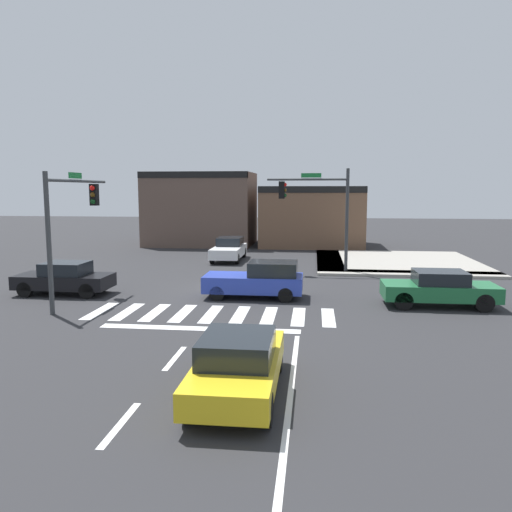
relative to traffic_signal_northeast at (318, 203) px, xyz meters
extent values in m
plane|color=#2B2B2D|center=(-3.98, -5.43, -3.88)|extent=(120.00, 120.00, 0.00)
cube|color=silver|center=(-8.33, -9.93, -3.87)|extent=(0.47, 2.74, 0.01)
cube|color=silver|center=(-7.24, -9.93, -3.87)|extent=(0.47, 2.74, 0.01)
cube|color=silver|center=(-6.15, -9.93, -3.87)|extent=(0.47, 2.74, 0.01)
cube|color=silver|center=(-5.07, -9.93, -3.87)|extent=(0.47, 2.74, 0.01)
cube|color=silver|center=(-3.98, -9.93, -3.87)|extent=(0.47, 2.74, 0.01)
cube|color=silver|center=(-2.89, -9.93, -3.87)|extent=(0.47, 2.74, 0.01)
cube|color=silver|center=(-1.81, -9.93, -3.87)|extent=(0.47, 2.74, 0.01)
cube|color=silver|center=(-0.72, -9.93, -3.87)|extent=(0.47, 2.74, 0.01)
cube|color=silver|center=(0.37, -9.93, -3.87)|extent=(0.47, 2.74, 0.01)
cube|color=white|center=(-3.98, -11.93, -3.87)|extent=(6.80, 0.50, 0.01)
cube|color=white|center=(-3.98, -14.93, -3.87)|extent=(0.16, 2.00, 0.01)
cube|color=white|center=(-3.98, -18.93, -3.87)|extent=(0.16, 2.00, 0.01)
cylinder|color=yellow|center=(-1.86, -14.39, -3.88)|extent=(1.03, 1.03, 0.01)
cylinder|color=white|center=(-2.09, -14.39, -3.87)|extent=(0.17, 0.17, 0.00)
cylinder|color=white|center=(-1.62, -14.39, -3.87)|extent=(0.17, 0.17, 0.00)
cube|color=white|center=(-1.86, -14.39, -3.87)|extent=(0.46, 0.04, 0.00)
cube|color=#9E998E|center=(5.02, -0.23, -3.80)|extent=(10.00, 1.60, 0.15)
cube|color=#9E998E|center=(0.82, 4.57, -3.80)|extent=(1.60, 10.00, 0.15)
cube|color=#9E998E|center=(5.02, 4.57, -3.80)|extent=(10.00, 10.00, 0.15)
cube|color=brown|center=(-9.65, 13.89, -0.88)|extent=(8.66, 6.63, 6.01)
cube|color=black|center=(-9.65, 10.77, 1.88)|extent=(8.66, 0.50, 0.50)
cube|color=brown|center=(-0.39, 13.99, -1.44)|extent=(8.24, 6.84, 4.87)
cube|color=black|center=(-0.39, 10.77, 0.74)|extent=(8.24, 0.50, 0.50)
cylinder|color=#383A3D|center=(1.58, 0.00, -1.00)|extent=(0.18, 0.18, 5.76)
cylinder|color=#383A3D|center=(-0.61, 0.00, 1.29)|extent=(4.39, 0.12, 0.12)
cube|color=black|center=(-2.01, 0.00, 0.72)|extent=(0.32, 0.32, 0.95)
sphere|color=red|center=(-1.84, 0.00, 1.01)|extent=(0.22, 0.22, 0.22)
sphere|color=#4C330C|center=(-1.84, 0.00, 0.72)|extent=(0.22, 0.22, 0.22)
sphere|color=#0C3814|center=(-1.84, 0.00, 0.42)|extent=(0.22, 0.22, 0.22)
cube|color=#197233|center=(-0.39, 0.00, 1.51)|extent=(1.10, 0.03, 0.24)
cylinder|color=#383A3D|center=(-9.87, -10.65, -1.23)|extent=(0.18, 0.18, 5.29)
cylinder|color=#383A3D|center=(-9.87, -8.06, 1.09)|extent=(0.12, 5.18, 0.12)
cube|color=black|center=(-9.87, -6.60, 0.52)|extent=(0.32, 0.32, 0.95)
sphere|color=red|center=(-9.87, -6.77, 0.81)|extent=(0.22, 0.22, 0.22)
sphere|color=#4C330C|center=(-9.87, -6.77, 0.52)|extent=(0.22, 0.22, 0.22)
sphere|color=#0C3814|center=(-9.87, -6.77, 0.22)|extent=(0.22, 0.22, 0.22)
cube|color=#197233|center=(-9.87, -8.32, 1.31)|extent=(0.03, 1.10, 0.24)
cube|color=#23389E|center=(-2.76, -6.81, -3.25)|extent=(4.21, 1.86, 0.70)
cube|color=black|center=(-1.92, -6.81, -2.60)|extent=(2.04, 1.63, 0.59)
cylinder|color=black|center=(-4.19, -7.63, -3.57)|extent=(0.62, 0.22, 0.62)
cylinder|color=black|center=(-4.19, -5.99, -3.57)|extent=(0.62, 0.22, 0.62)
cylinder|color=black|center=(-1.33, -7.63, -3.57)|extent=(0.62, 0.22, 0.62)
cylinder|color=black|center=(-1.33, -5.99, -3.57)|extent=(0.62, 0.22, 0.62)
cube|color=#1E6638|center=(4.78, -7.67, -3.26)|extent=(4.40, 1.83, 0.60)
cube|color=black|center=(4.79, -7.67, -2.70)|extent=(1.97, 1.61, 0.51)
cylinder|color=black|center=(3.28, -8.47, -3.52)|extent=(0.71, 0.22, 0.71)
cylinder|color=black|center=(3.28, -6.86, -3.52)|extent=(0.71, 0.22, 0.71)
cylinder|color=black|center=(6.27, -8.47, -3.52)|extent=(0.71, 0.22, 0.71)
cylinder|color=black|center=(6.27, -6.86, -3.52)|extent=(0.71, 0.22, 0.71)
cube|color=gold|center=(-1.86, -17.13, -3.29)|extent=(1.79, 4.49, 0.57)
cube|color=black|center=(-1.86, -17.31, -2.73)|extent=(1.58, 1.98, 0.55)
cylinder|color=black|center=(-2.65, -15.60, -3.54)|extent=(0.22, 0.68, 0.68)
cylinder|color=black|center=(-1.08, -15.60, -3.54)|extent=(0.22, 0.68, 0.68)
cylinder|color=black|center=(-2.65, -18.66, -3.54)|extent=(0.22, 0.68, 0.68)
cylinder|color=black|center=(-1.08, -18.66, -3.54)|extent=(0.22, 0.68, 0.68)
cube|color=black|center=(-11.19, -7.13, -3.28)|extent=(4.13, 1.79, 0.59)
cube|color=black|center=(-11.09, -7.13, -2.71)|extent=(1.86, 1.57, 0.55)
cylinder|color=black|center=(-12.59, -7.92, -3.54)|extent=(0.67, 0.22, 0.67)
cylinder|color=black|center=(-12.59, -6.35, -3.54)|extent=(0.67, 0.22, 0.67)
cylinder|color=black|center=(-9.78, -7.92, -3.54)|extent=(0.67, 0.22, 0.67)
cylinder|color=black|center=(-9.78, -6.35, -3.54)|extent=(0.67, 0.22, 0.67)
cube|color=white|center=(-5.72, 4.26, -3.26)|extent=(1.80, 4.57, 0.63)
cube|color=black|center=(-5.72, 4.85, -2.67)|extent=(1.58, 1.95, 0.55)
cylinder|color=black|center=(-4.93, 2.71, -3.54)|extent=(0.22, 0.67, 0.67)
cylinder|color=black|center=(-6.51, 2.71, -3.54)|extent=(0.22, 0.67, 0.67)
cylinder|color=black|center=(-4.93, 5.82, -3.54)|extent=(0.22, 0.67, 0.67)
cylinder|color=black|center=(-6.51, 5.82, -3.54)|extent=(0.22, 0.67, 0.67)
camera|label=1|loc=(-0.21, -28.07, 0.77)|focal=35.45mm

